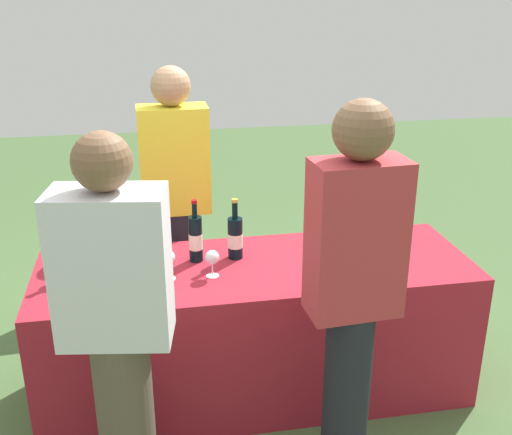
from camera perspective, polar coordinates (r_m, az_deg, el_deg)
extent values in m
plane|color=#476638|center=(3.40, 0.00, -15.42)|extent=(12.00, 12.00, 0.00)
cube|color=maroon|center=(3.20, 0.00, -10.24)|extent=(2.13, 0.72, 0.72)
cylinder|color=black|center=(3.02, -15.72, -3.08)|extent=(0.08, 0.08, 0.22)
cylinder|color=black|center=(2.96, -16.00, -0.48)|extent=(0.03, 0.03, 0.08)
cylinder|color=black|center=(2.94, -16.09, 0.37)|extent=(0.03, 0.03, 0.02)
cylinder|color=silver|center=(3.02, -15.70, -3.26)|extent=(0.08, 0.08, 0.08)
cylinder|color=black|center=(3.04, -5.61, -2.00)|extent=(0.07, 0.07, 0.23)
cylinder|color=black|center=(2.98, -5.72, 0.67)|extent=(0.03, 0.03, 0.07)
cylinder|color=maroon|center=(2.97, -5.75, 1.46)|extent=(0.03, 0.03, 0.02)
cylinder|color=silver|center=(3.04, -5.61, -2.20)|extent=(0.07, 0.07, 0.08)
cylinder|color=black|center=(3.06, -1.94, -1.93)|extent=(0.07, 0.07, 0.21)
cylinder|color=black|center=(3.01, -1.97, 0.66)|extent=(0.03, 0.03, 0.09)
cylinder|color=gold|center=(2.99, -1.98, 1.57)|extent=(0.03, 0.03, 0.02)
cylinder|color=silver|center=(3.06, -1.93, -2.11)|extent=(0.07, 0.07, 0.07)
cylinder|color=black|center=(3.35, 13.13, -0.14)|extent=(0.08, 0.08, 0.24)
cylinder|color=black|center=(3.29, 13.35, 2.42)|extent=(0.03, 0.03, 0.08)
cylinder|color=gold|center=(3.28, 13.42, 3.19)|extent=(0.03, 0.03, 0.02)
cylinder|color=silver|center=(3.35, 13.11, -0.33)|extent=(0.08, 0.08, 0.08)
cylinder|color=silver|center=(2.84, -12.49, -6.75)|extent=(0.06, 0.06, 0.00)
cylinder|color=silver|center=(2.82, -12.56, -6.01)|extent=(0.01, 0.01, 0.08)
sphere|color=silver|center=(2.79, -12.66, -4.81)|extent=(0.06, 0.06, 0.06)
sphere|color=#590C19|center=(2.79, -12.65, -5.01)|extent=(0.03, 0.03, 0.03)
cylinder|color=silver|center=(2.91, -8.08, -5.63)|extent=(0.07, 0.07, 0.00)
cylinder|color=silver|center=(2.90, -8.12, -4.93)|extent=(0.01, 0.01, 0.08)
sphere|color=silver|center=(2.87, -8.19, -3.67)|extent=(0.07, 0.07, 0.07)
cylinder|color=silver|center=(2.92, -4.04, -5.41)|extent=(0.06, 0.06, 0.00)
cylinder|color=silver|center=(2.90, -4.05, -4.81)|extent=(0.01, 0.01, 0.06)
sphere|color=silver|center=(2.88, -4.09, -3.70)|extent=(0.07, 0.07, 0.07)
sphere|color=#590C19|center=(2.88, -4.08, -3.91)|extent=(0.04, 0.04, 0.04)
cylinder|color=silver|center=(2.97, 6.70, -5.03)|extent=(0.06, 0.06, 0.00)
cylinder|color=silver|center=(2.95, 6.73, -4.41)|extent=(0.01, 0.01, 0.07)
sphere|color=silver|center=(2.93, 6.78, -3.30)|extent=(0.06, 0.06, 0.06)
cylinder|color=silver|center=(3.05, 8.80, -4.42)|extent=(0.06, 0.06, 0.00)
cylinder|color=silver|center=(3.03, 8.84, -3.81)|extent=(0.01, 0.01, 0.07)
sphere|color=silver|center=(3.00, 8.91, -2.67)|extent=(0.07, 0.07, 0.07)
cylinder|color=black|center=(3.70, -7.05, -5.06)|extent=(0.21, 0.21, 0.79)
cube|color=yellow|center=(3.45, -7.57, 5.33)|extent=(0.38, 0.21, 0.60)
sphere|color=tan|center=(3.36, -7.91, 11.97)|extent=(0.22, 0.22, 0.22)
cylinder|color=brown|center=(2.64, -11.92, -17.89)|extent=(0.23, 0.23, 0.77)
cube|color=silver|center=(2.27, -13.20, -4.53)|extent=(0.44, 0.29, 0.58)
sphere|color=brown|center=(2.14, -14.08, 5.05)|extent=(0.21, 0.21, 0.21)
cylinder|color=black|center=(2.69, 8.33, -16.11)|extent=(0.19, 0.19, 0.82)
cube|color=#B23338|center=(2.33, 9.26, -2.00)|extent=(0.36, 0.22, 0.61)
sphere|color=brown|center=(2.20, 9.90, 8.01)|extent=(0.22, 0.22, 0.22)
cube|color=white|center=(4.09, -14.47, -3.71)|extent=(0.63, 0.06, 0.70)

